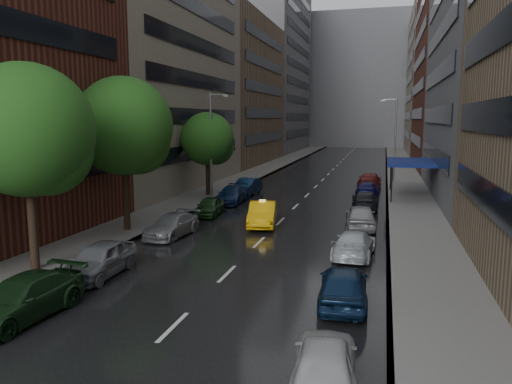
% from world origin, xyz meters
% --- Properties ---
extents(road, '(14.00, 140.00, 0.01)m').
position_xyz_m(road, '(0.00, 50.00, 0.01)').
color(road, black).
rests_on(road, ground).
extents(sidewalk_left, '(4.00, 140.00, 0.15)m').
position_xyz_m(sidewalk_left, '(-9.00, 50.00, 0.07)').
color(sidewalk_left, gray).
rests_on(sidewalk_left, ground).
extents(sidewalk_right, '(4.00, 140.00, 0.15)m').
position_xyz_m(sidewalk_right, '(9.00, 50.00, 0.07)').
color(sidewalk_right, gray).
rests_on(sidewalk_right, ground).
extents(buildings_left, '(8.00, 108.00, 38.00)m').
position_xyz_m(buildings_left, '(-15.00, 58.79, 15.99)').
color(buildings_left, maroon).
rests_on(buildings_left, ground).
extents(buildings_right, '(8.05, 109.10, 36.00)m').
position_xyz_m(buildings_right, '(15.00, 56.70, 15.03)').
color(buildings_right, '#937A5B').
rests_on(buildings_right, ground).
extents(building_far, '(40.00, 14.00, 32.00)m').
position_xyz_m(building_far, '(0.00, 118.00, 16.00)').
color(building_far, slate).
rests_on(building_far, ground).
extents(tree_near, '(5.92, 5.92, 9.44)m').
position_xyz_m(tree_near, '(-8.60, 8.09, 6.46)').
color(tree_near, '#382619').
rests_on(tree_near, ground).
extents(tree_mid, '(5.97, 5.97, 9.51)m').
position_xyz_m(tree_mid, '(-8.60, 16.60, 6.51)').
color(tree_mid, '#382619').
rests_on(tree_mid, ground).
extents(tree_far, '(4.73, 4.73, 7.54)m').
position_xyz_m(tree_far, '(-8.60, 31.33, 5.16)').
color(tree_far, '#382619').
rests_on(tree_far, ground).
extents(taxi, '(2.45, 5.00, 1.58)m').
position_xyz_m(taxi, '(-0.86, 20.33, 0.79)').
color(taxi, '#F8B60D').
rests_on(taxi, ground).
extents(parked_cars_left, '(2.48, 34.52, 1.54)m').
position_xyz_m(parked_cars_left, '(-5.40, 17.66, 0.72)').
color(parked_cars_left, '#163218').
rests_on(parked_cars_left, ground).
extents(parked_cars_right, '(2.36, 43.54, 1.58)m').
position_xyz_m(parked_cars_right, '(5.40, 23.07, 0.74)').
color(parked_cars_right, silver).
rests_on(parked_cars_right, ground).
extents(street_lamp_left, '(1.74, 0.22, 9.00)m').
position_xyz_m(street_lamp_left, '(-7.72, 30.00, 4.89)').
color(street_lamp_left, gray).
rests_on(street_lamp_left, sidewalk_left).
extents(street_lamp_right, '(1.74, 0.22, 9.00)m').
position_xyz_m(street_lamp_right, '(7.72, 45.00, 4.89)').
color(street_lamp_right, gray).
rests_on(street_lamp_right, sidewalk_right).
extents(awning, '(4.00, 8.00, 3.12)m').
position_xyz_m(awning, '(8.98, 35.00, 3.13)').
color(awning, navy).
rests_on(awning, sidewalk_right).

